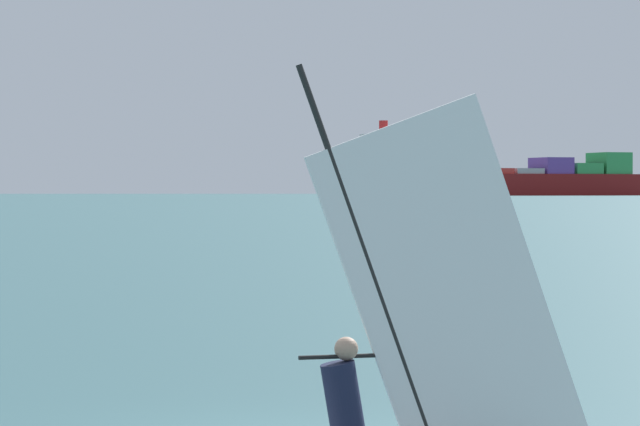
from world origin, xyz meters
name	(u,v)px	position (x,y,z in m)	size (l,w,h in m)	color
windsurfer	(382,381)	(1.25, -1.37, 0.97)	(3.84, 2.24, 4.05)	white
cargo_ship	(496,178)	(-52.22, 686.01, 8.30)	(141.47, 96.44, 34.15)	maroon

